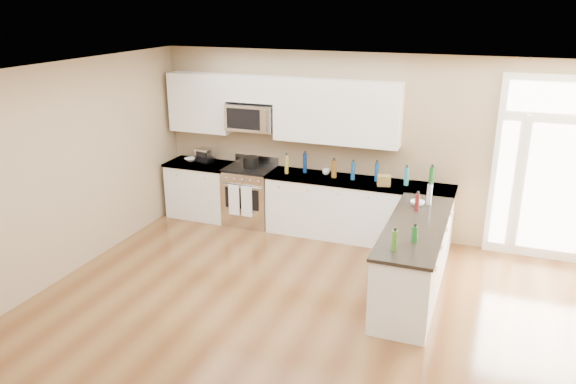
{
  "coord_description": "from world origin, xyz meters",
  "views": [
    {
      "loc": [
        1.7,
        -4.22,
        3.53
      ],
      "look_at": [
        -0.66,
        2.0,
        1.24
      ],
      "focal_mm": 35.0,
      "sensor_mm": 36.0,
      "label": 1
    }
  ],
  "objects_px": {
    "peninsula_cabinet": "(413,262)",
    "toaster_oven": "(205,155)",
    "kitchen_range": "(250,195)",
    "stockpot": "(251,162)"
  },
  "relations": [
    {
      "from": "kitchen_range",
      "to": "toaster_oven",
      "type": "relative_size",
      "value": 3.96
    },
    {
      "from": "peninsula_cabinet",
      "to": "kitchen_range",
      "type": "distance_m",
      "value": 3.23
    },
    {
      "from": "stockpot",
      "to": "toaster_oven",
      "type": "xyz_separation_m",
      "value": [
        -0.86,
        0.04,
        0.01
      ]
    },
    {
      "from": "peninsula_cabinet",
      "to": "toaster_oven",
      "type": "bearing_deg",
      "value": 157.93
    },
    {
      "from": "peninsula_cabinet",
      "to": "toaster_oven",
      "type": "xyz_separation_m",
      "value": [
        -3.73,
        1.51,
        0.62
      ]
    },
    {
      "from": "peninsula_cabinet",
      "to": "kitchen_range",
      "type": "relative_size",
      "value": 2.15
    },
    {
      "from": "peninsula_cabinet",
      "to": "stockpot",
      "type": "height_order",
      "value": "stockpot"
    },
    {
      "from": "peninsula_cabinet",
      "to": "toaster_oven",
      "type": "height_order",
      "value": "toaster_oven"
    },
    {
      "from": "kitchen_range",
      "to": "stockpot",
      "type": "relative_size",
      "value": 4.32
    },
    {
      "from": "stockpot",
      "to": "toaster_oven",
      "type": "bearing_deg",
      "value": 177.3
    }
  ]
}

